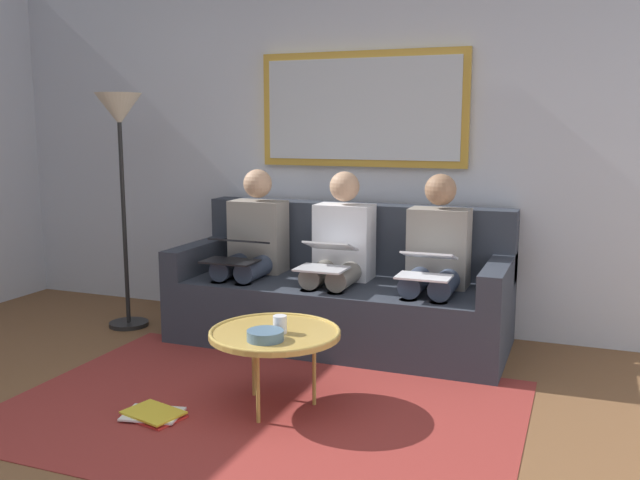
{
  "coord_description": "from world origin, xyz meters",
  "views": [
    {
      "loc": [
        -1.49,
        2.15,
        1.44
      ],
      "look_at": [
        0.0,
        -1.7,
        0.75
      ],
      "focal_mm": 38.63,
      "sensor_mm": 36.0,
      "label": 1
    }
  ],
  "objects_px": {
    "cup": "(280,324)",
    "person_middle": "(339,253)",
    "couch": "(342,295)",
    "magazine_stack": "(153,414)",
    "laptop_silver": "(327,256)",
    "bowl": "(265,335)",
    "laptop_black": "(235,250)",
    "standing_lamp": "(120,135)",
    "person_left": "(435,260)",
    "framed_mirror": "(362,109)",
    "person_right": "(252,247)",
    "coffee_table": "(275,334)",
    "laptop_white": "(427,265)"
  },
  "relations": [
    {
      "from": "cup",
      "to": "person_middle",
      "type": "relative_size",
      "value": 0.08
    },
    {
      "from": "couch",
      "to": "magazine_stack",
      "type": "xyz_separation_m",
      "value": [
        0.45,
        1.56,
        -0.29
      ]
    },
    {
      "from": "laptop_silver",
      "to": "cup",
      "type": "bearing_deg",
      "value": 96.12
    },
    {
      "from": "bowl",
      "to": "laptop_silver",
      "type": "xyz_separation_m",
      "value": [
        0.08,
        -1.06,
        0.2
      ]
    },
    {
      "from": "couch",
      "to": "magazine_stack",
      "type": "bearing_deg",
      "value": 73.93
    },
    {
      "from": "cup",
      "to": "laptop_black",
      "type": "bearing_deg",
      "value": -51.09
    },
    {
      "from": "person_middle",
      "to": "standing_lamp",
      "type": "bearing_deg",
      "value": 7.31
    },
    {
      "from": "person_left",
      "to": "laptop_silver",
      "type": "xyz_separation_m",
      "value": [
        0.64,
        0.23,
        0.02
      ]
    },
    {
      "from": "person_left",
      "to": "bowl",
      "type": "bearing_deg",
      "value": 66.76
    },
    {
      "from": "framed_mirror",
      "to": "person_right",
      "type": "xyz_separation_m",
      "value": [
        0.64,
        0.46,
        -0.94
      ]
    },
    {
      "from": "coffee_table",
      "to": "cup",
      "type": "height_order",
      "value": "cup"
    },
    {
      "from": "person_right",
      "to": "standing_lamp",
      "type": "relative_size",
      "value": 0.69
    },
    {
      "from": "coffee_table",
      "to": "person_middle",
      "type": "distance_m",
      "value": 1.17
    },
    {
      "from": "laptop_black",
      "to": "laptop_silver",
      "type": "bearing_deg",
      "value": -178.82
    },
    {
      "from": "couch",
      "to": "standing_lamp",
      "type": "bearing_deg",
      "value": 9.8
    },
    {
      "from": "couch",
      "to": "bowl",
      "type": "bearing_deg",
      "value": 93.47
    },
    {
      "from": "coffee_table",
      "to": "laptop_black",
      "type": "relative_size",
      "value": 1.91
    },
    {
      "from": "framed_mirror",
      "to": "cup",
      "type": "relative_size",
      "value": 16.62
    },
    {
      "from": "person_right",
      "to": "standing_lamp",
      "type": "xyz_separation_m",
      "value": [
        0.91,
        0.2,
        0.76
      ]
    },
    {
      "from": "couch",
      "to": "laptop_silver",
      "type": "xyz_separation_m",
      "value": [
        0.0,
        0.3,
        0.32
      ]
    },
    {
      "from": "laptop_black",
      "to": "couch",
      "type": "bearing_deg",
      "value": -153.78
    },
    {
      "from": "person_middle",
      "to": "standing_lamp",
      "type": "xyz_separation_m",
      "value": [
        1.55,
        0.2,
        0.76
      ]
    },
    {
      "from": "person_right",
      "to": "standing_lamp",
      "type": "height_order",
      "value": "standing_lamp"
    },
    {
      "from": "cup",
      "to": "person_right",
      "type": "relative_size",
      "value": 0.08
    },
    {
      "from": "coffee_table",
      "to": "bowl",
      "type": "xyz_separation_m",
      "value": [
        -0.02,
        0.15,
        0.04
      ]
    },
    {
      "from": "framed_mirror",
      "to": "bowl",
      "type": "distance_m",
      "value": 2.08
    },
    {
      "from": "bowl",
      "to": "laptop_white",
      "type": "height_order",
      "value": "laptop_white"
    },
    {
      "from": "framed_mirror",
      "to": "standing_lamp",
      "type": "xyz_separation_m",
      "value": [
        1.55,
        0.66,
        -0.18
      ]
    },
    {
      "from": "coffee_table",
      "to": "laptop_white",
      "type": "bearing_deg",
      "value": -122.52
    },
    {
      "from": "framed_mirror",
      "to": "coffee_table",
      "type": "distance_m",
      "value": 1.98
    },
    {
      "from": "bowl",
      "to": "standing_lamp",
      "type": "distance_m",
      "value": 2.18
    },
    {
      "from": "person_left",
      "to": "magazine_stack",
      "type": "height_order",
      "value": "person_left"
    },
    {
      "from": "couch",
      "to": "cup",
      "type": "relative_size",
      "value": 24.44
    },
    {
      "from": "framed_mirror",
      "to": "person_middle",
      "type": "xyz_separation_m",
      "value": [
        0.0,
        0.46,
        -0.94
      ]
    },
    {
      "from": "person_left",
      "to": "laptop_white",
      "type": "xyz_separation_m",
      "value": [
        0.0,
        0.25,
        0.02
      ]
    },
    {
      "from": "person_middle",
      "to": "magazine_stack",
      "type": "xyz_separation_m",
      "value": [
        0.45,
        1.49,
        -0.59
      ]
    },
    {
      "from": "framed_mirror",
      "to": "person_left",
      "type": "bearing_deg",
      "value": 144.48
    },
    {
      "from": "coffee_table",
      "to": "bowl",
      "type": "relative_size",
      "value": 3.7
    },
    {
      "from": "person_right",
      "to": "magazine_stack",
      "type": "xyz_separation_m",
      "value": [
        -0.19,
        1.49,
        -0.59
      ]
    },
    {
      "from": "cup",
      "to": "standing_lamp",
      "type": "xyz_separation_m",
      "value": [
        1.65,
        -0.96,
        0.92
      ]
    },
    {
      "from": "couch",
      "to": "bowl",
      "type": "distance_m",
      "value": 1.37
    },
    {
      "from": "laptop_silver",
      "to": "person_right",
      "type": "height_order",
      "value": "person_right"
    },
    {
      "from": "laptop_black",
      "to": "person_middle",
      "type": "bearing_deg",
      "value": -158.94
    },
    {
      "from": "framed_mirror",
      "to": "laptop_silver",
      "type": "distance_m",
      "value": 1.15
    },
    {
      "from": "framed_mirror",
      "to": "laptop_black",
      "type": "bearing_deg",
      "value": 47.7
    },
    {
      "from": "bowl",
      "to": "laptop_black",
      "type": "height_order",
      "value": "laptop_black"
    },
    {
      "from": "laptop_silver",
      "to": "person_right",
      "type": "xyz_separation_m",
      "value": [
        0.64,
        -0.23,
        -0.02
      ]
    },
    {
      "from": "laptop_silver",
      "to": "person_right",
      "type": "bearing_deg",
      "value": -20.03
    },
    {
      "from": "couch",
      "to": "person_middle",
      "type": "bearing_deg",
      "value": 90.0
    },
    {
      "from": "framed_mirror",
      "to": "laptop_white",
      "type": "distance_m",
      "value": 1.33
    }
  ]
}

